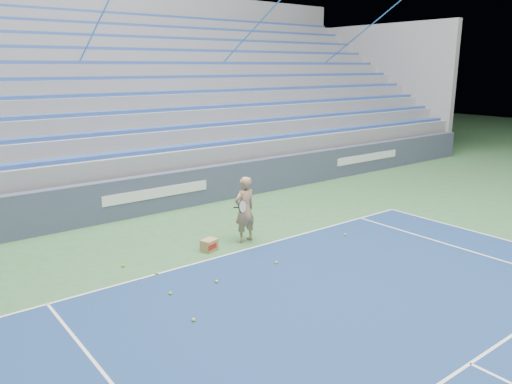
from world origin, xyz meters
TOP-DOWN VIEW (x-y plane):
  - sponsor_barrier at (0.00, 15.88)m, footprint 30.00×0.32m
  - bleachers at (0.00, 21.60)m, footprint 31.00×9.15m
  - tennis_player at (0.54, 12.38)m, footprint 0.90×0.82m
  - ball_box at (-0.46, 12.37)m, footprint 0.42×0.37m
  - tennis_ball_0 at (-2.02, 11.88)m, footprint 0.07×0.07m
  - tennis_ball_1 at (-2.42, 9.80)m, footprint 0.07×0.07m
  - tennis_ball_2 at (-2.38, 12.66)m, footprint 0.07×0.07m
  - tennis_ball_3 at (2.71, 11.16)m, footprint 0.07×0.07m
  - tennis_ball_4 at (0.22, 10.83)m, footprint 0.07×0.07m
  - tennis_ball_5 at (-2.24, 10.90)m, footprint 0.07×0.07m
  - tennis_ball_6 at (-1.30, 10.81)m, footprint 0.07×0.07m

SIDE VIEW (x-z plane):
  - tennis_ball_0 at x=-2.02m, z-range 0.00..0.07m
  - tennis_ball_1 at x=-2.42m, z-range 0.00..0.07m
  - tennis_ball_2 at x=-2.38m, z-range 0.00..0.07m
  - tennis_ball_3 at x=2.71m, z-range 0.00..0.07m
  - tennis_ball_4 at x=0.22m, z-range 0.00..0.07m
  - tennis_ball_5 at x=-2.24m, z-range 0.00..0.07m
  - tennis_ball_6 at x=-1.30m, z-range 0.00..0.07m
  - ball_box at x=-0.46m, z-range 0.00..0.26m
  - sponsor_barrier at x=0.00m, z-range 0.00..1.10m
  - tennis_player at x=0.54m, z-range 0.00..1.57m
  - bleachers at x=0.00m, z-range -1.29..6.01m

